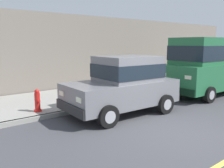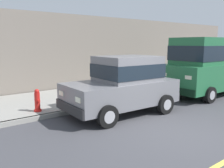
% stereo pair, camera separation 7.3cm
% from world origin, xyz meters
% --- Properties ---
extents(ground_plane, '(80.00, 80.00, 0.00)m').
position_xyz_m(ground_plane, '(0.00, 0.00, 0.00)').
color(ground_plane, '#424247').
extents(curb, '(0.16, 64.00, 0.14)m').
position_xyz_m(curb, '(-3.20, 0.00, 0.07)').
color(curb, gray).
rests_on(curb, ground).
extents(sidewalk, '(3.60, 64.00, 0.14)m').
position_xyz_m(sidewalk, '(-5.00, 0.00, 0.07)').
color(sidewalk, '#99968E').
rests_on(sidewalk, ground).
extents(car_grey_hatchback, '(2.06, 3.86, 1.88)m').
position_xyz_m(car_grey_hatchback, '(-2.19, 0.03, 0.98)').
color(car_grey_hatchback, slate).
rests_on(car_grey_hatchback, ground).
extents(car_green_van, '(2.18, 4.92, 2.52)m').
position_xyz_m(car_green_van, '(-2.11, 5.05, 1.39)').
color(car_green_van, '#23663D').
rests_on(car_green_van, ground).
extents(dog_white, '(0.55, 0.59, 0.49)m').
position_xyz_m(dog_white, '(-4.29, 0.53, 0.43)').
color(dog_white, white).
rests_on(dog_white, sidewalk).
extents(fire_hydrant, '(0.34, 0.24, 0.72)m').
position_xyz_m(fire_hydrant, '(-3.65, -2.33, 0.48)').
color(fire_hydrant, red).
rests_on(fire_hydrant, sidewalk).
extents(building_facade, '(0.50, 20.00, 3.67)m').
position_xyz_m(building_facade, '(-7.10, 4.09, 1.83)').
color(building_facade, slate).
rests_on(building_facade, ground).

